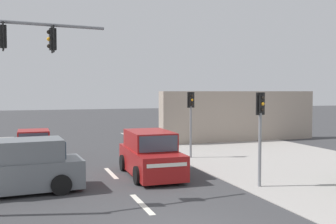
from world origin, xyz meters
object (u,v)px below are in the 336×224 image
at_px(pedestal_signal_right_kerb, 260,123).
at_px(pedestal_signal_far_median, 191,113).
at_px(suv_receding_far, 19,168).
at_px(sedan_oncoming_near, 34,146).
at_px(suv_oncoming_mid, 150,155).

distance_m(pedestal_signal_right_kerb, pedestal_signal_far_median, 6.83).
height_order(pedestal_signal_right_kerb, suv_receding_far, pedestal_signal_right_kerb).
xyz_separation_m(suv_receding_far, sedan_oncoming_near, (0.58, 7.02, -0.18)).
bearing_deg(suv_receding_far, pedestal_signal_far_median, 28.67).
distance_m(suv_receding_far, sedan_oncoming_near, 7.05).
xyz_separation_m(suv_receding_far, suv_oncoming_mid, (5.25, 1.21, 0.00)).
height_order(pedestal_signal_far_median, sedan_oncoming_near, pedestal_signal_far_median).
bearing_deg(suv_receding_far, suv_oncoming_mid, 12.96).
bearing_deg(suv_oncoming_mid, pedestal_signal_right_kerb, -45.67).
bearing_deg(pedestal_signal_far_median, suv_receding_far, -151.33).
height_order(pedestal_signal_right_kerb, pedestal_signal_far_median, same).
relative_size(pedestal_signal_right_kerb, pedestal_signal_far_median, 1.00).
height_order(pedestal_signal_right_kerb, sedan_oncoming_near, pedestal_signal_right_kerb).
distance_m(pedestal_signal_far_median, sedan_oncoming_near, 8.52).
bearing_deg(sedan_oncoming_near, pedestal_signal_right_kerb, -49.09).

